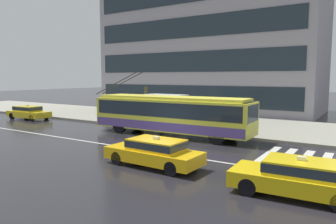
% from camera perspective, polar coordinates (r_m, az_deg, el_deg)
% --- Properties ---
extents(ground_plane, '(160.00, 160.00, 0.00)m').
position_cam_1_polar(ground_plane, '(18.84, -2.47, -6.11)').
color(ground_plane, black).
extents(sidewalk_slab, '(80.00, 10.00, 0.14)m').
position_cam_1_polar(sidewalk_slab, '(27.47, 9.62, -2.11)').
color(sidewalk_slab, gray).
rests_on(sidewalk_slab, ground_plane).
extents(crosswalk_stripe_edge_near, '(0.44, 4.40, 0.01)m').
position_cam_1_polar(crosswalk_stripe_edge_near, '(17.58, 17.44, -7.30)').
color(crosswalk_stripe_edge_near, beige).
rests_on(crosswalk_stripe_edge_near, ground_plane).
extents(crosswalk_stripe_inner_a, '(0.44, 4.40, 0.01)m').
position_cam_1_polar(crosswalk_stripe_inner_a, '(17.38, 20.32, -7.56)').
color(crosswalk_stripe_inner_a, beige).
rests_on(crosswalk_stripe_inner_a, ground_plane).
extents(crosswalk_stripe_center, '(0.44, 4.40, 0.01)m').
position_cam_1_polar(crosswalk_stripe_center, '(17.22, 23.27, -7.81)').
color(crosswalk_stripe_center, beige).
rests_on(crosswalk_stripe_center, ground_plane).
extents(crosswalk_stripe_inner_b, '(0.44, 4.40, 0.01)m').
position_cam_1_polar(crosswalk_stripe_inner_b, '(17.10, 26.28, -8.04)').
color(crosswalk_stripe_inner_b, beige).
rests_on(crosswalk_stripe_inner_b, ground_plane).
extents(lane_centre_line, '(72.00, 0.14, 0.01)m').
position_cam_1_polar(lane_centre_line, '(17.90, -4.70, -6.79)').
color(lane_centre_line, silver).
rests_on(lane_centre_line, ground_plane).
extents(trolleybus, '(12.39, 2.78, 4.57)m').
position_cam_1_polar(trolleybus, '(21.91, 0.54, -0.35)').
color(trolleybus, yellow).
rests_on(trolleybus, ground_plane).
extents(taxi_far_behind, '(4.56, 1.96, 1.39)m').
position_cam_1_polar(taxi_far_behind, '(33.36, -23.78, 0.01)').
color(taxi_far_behind, yellow).
rests_on(taxi_far_behind, ground_plane).
extents(taxi_oncoming_far, '(4.37, 2.06, 1.39)m').
position_cam_1_polar(taxi_oncoming_far, '(11.85, 22.21, -10.60)').
color(taxi_oncoming_far, yellow).
rests_on(taxi_oncoming_far, ground_plane).
extents(taxi_oncoming_near, '(4.61, 1.88, 1.39)m').
position_cam_1_polar(taxi_oncoming_near, '(14.52, -2.45, -7.03)').
color(taxi_oncoming_near, yellow).
rests_on(taxi_oncoming_near, ground_plane).
extents(bus_shelter, '(3.59, 1.69, 2.46)m').
position_cam_1_polar(bus_shelter, '(26.65, -0.25, 1.87)').
color(bus_shelter, gray).
rests_on(bus_shelter, sidewalk_slab).
extents(pedestrian_at_shelter, '(1.20, 1.20, 1.98)m').
position_cam_1_polar(pedestrian_at_shelter, '(27.50, -4.13, 1.39)').
color(pedestrian_at_shelter, black).
rests_on(pedestrian_at_shelter, sidewalk_slab).
extents(pedestrian_approaching_curb, '(1.58, 1.58, 1.97)m').
position_cam_1_polar(pedestrian_approaching_curb, '(24.47, 7.81, 0.88)').
color(pedestrian_approaching_curb, '#2A2649').
rests_on(pedestrian_approaching_curb, sidewalk_slab).
extents(pedestrian_walking_past, '(1.12, 1.12, 1.97)m').
position_cam_1_polar(pedestrian_walking_past, '(27.44, -0.99, 1.46)').
color(pedestrian_walking_past, '#504C4F').
rests_on(pedestrian_walking_past, sidewalk_slab).
extents(street_tree_bare, '(1.21, 0.84, 3.07)m').
position_cam_1_polar(street_tree_bare, '(27.47, -3.94, 1.57)').
color(street_tree_bare, brown).
rests_on(street_tree_bare, sidewalk_slab).
extents(office_tower_corner_left, '(26.13, 11.81, 26.25)m').
position_cam_1_polar(office_tower_corner_left, '(41.24, 7.64, 18.98)').
color(office_tower_corner_left, '#98929E').
rests_on(office_tower_corner_left, ground_plane).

